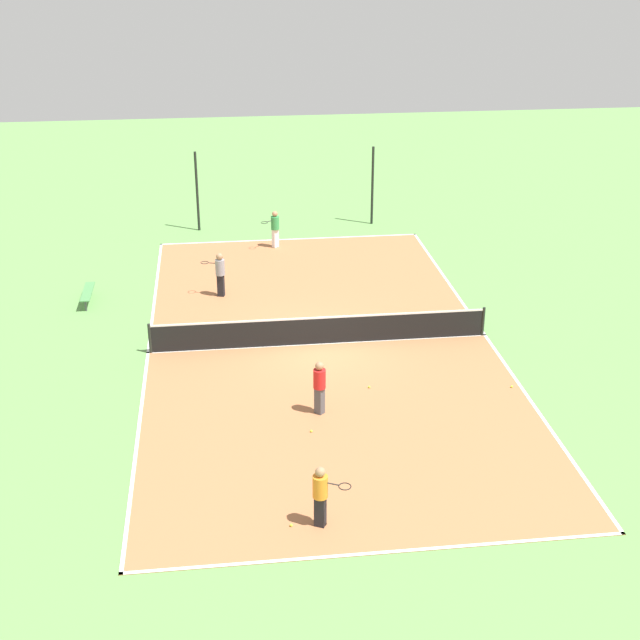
# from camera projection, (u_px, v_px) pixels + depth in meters

# --- Properties ---
(ground_plane) EXTENTS (80.00, 80.00, 0.00)m
(ground_plane) POSITION_uv_depth(u_px,v_px,m) (320.00, 344.00, 30.27)
(ground_plane) COLOR #60934C
(court_surface) EXTENTS (11.65, 22.36, 0.02)m
(court_surface) POSITION_uv_depth(u_px,v_px,m) (320.00, 344.00, 30.27)
(court_surface) COLOR #AD6B42
(court_surface) RESTS_ON ground_plane
(tennis_net) EXTENTS (11.45, 0.10, 1.04)m
(tennis_net) POSITION_uv_depth(u_px,v_px,m) (320.00, 329.00, 30.05)
(tennis_net) COLOR black
(tennis_net) RESTS_ON court_surface
(bench) EXTENTS (0.36, 1.94, 0.45)m
(bench) POSITION_uv_depth(u_px,v_px,m) (88.00, 293.00, 33.49)
(bench) COLOR #4C8C4C
(bench) RESTS_ON ground_plane
(player_far_green) EXTENTS (0.95, 0.81, 1.65)m
(player_far_green) POSITION_uv_depth(u_px,v_px,m) (275.00, 227.00, 39.00)
(player_far_green) COLOR white
(player_far_green) RESTS_ON court_surface
(player_coach_red) EXTENTS (0.51, 0.51, 1.65)m
(player_coach_red) POSITION_uv_depth(u_px,v_px,m) (320.00, 384.00, 25.58)
(player_coach_red) COLOR #4C4C51
(player_coach_red) RESTS_ON court_surface
(player_center_orange) EXTENTS (0.98, 0.71, 1.61)m
(player_center_orange) POSITION_uv_depth(u_px,v_px,m) (321.00, 493.00, 20.72)
(player_center_orange) COLOR black
(player_center_orange) RESTS_ON court_surface
(player_baseline_gray) EXTENTS (0.99, 0.60, 1.73)m
(player_baseline_gray) POSITION_uv_depth(u_px,v_px,m) (220.00, 271.00, 33.78)
(player_baseline_gray) COLOR black
(player_baseline_gray) RESTS_ON court_surface
(tennis_ball_far_baseline) EXTENTS (0.07, 0.07, 0.07)m
(tennis_ball_far_baseline) POSITION_uv_depth(u_px,v_px,m) (311.00, 431.00, 24.96)
(tennis_ball_far_baseline) COLOR #CCE033
(tennis_ball_far_baseline) RESTS_ON court_surface
(tennis_ball_left_sideline) EXTENTS (0.07, 0.07, 0.07)m
(tennis_ball_left_sideline) POSITION_uv_depth(u_px,v_px,m) (291.00, 525.00, 21.03)
(tennis_ball_left_sideline) COLOR #CCE033
(tennis_ball_left_sideline) RESTS_ON court_surface
(tennis_ball_right_alley) EXTENTS (0.07, 0.07, 0.07)m
(tennis_ball_right_alley) POSITION_uv_depth(u_px,v_px,m) (512.00, 387.00, 27.36)
(tennis_ball_right_alley) COLOR #CCE033
(tennis_ball_right_alley) RESTS_ON court_surface
(tennis_ball_near_net) EXTENTS (0.07, 0.07, 0.07)m
(tennis_ball_near_net) POSITION_uv_depth(u_px,v_px,m) (369.00, 387.00, 27.34)
(tennis_ball_near_net) COLOR #CCE033
(tennis_ball_near_net) RESTS_ON court_surface
(fence_post_back_left) EXTENTS (0.12, 0.12, 3.71)m
(fence_post_back_left) POSITION_uv_depth(u_px,v_px,m) (197.00, 192.00, 40.90)
(fence_post_back_left) COLOR black
(fence_post_back_left) RESTS_ON ground_plane
(fence_post_back_right) EXTENTS (0.12, 0.12, 3.71)m
(fence_post_back_right) POSITION_uv_depth(u_px,v_px,m) (372.00, 186.00, 41.81)
(fence_post_back_right) COLOR black
(fence_post_back_right) RESTS_ON ground_plane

